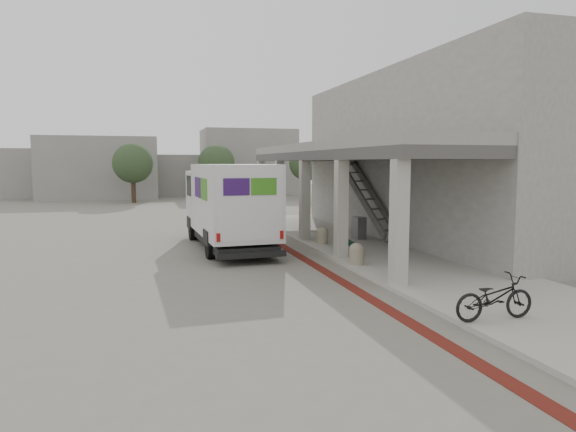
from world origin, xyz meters
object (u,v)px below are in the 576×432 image
object	(u,v)px
fedex_truck	(228,204)
bench	(347,244)
utility_cabinet	(359,228)
bicycle_black	(494,298)

from	to	relation	value
fedex_truck	bench	world-z (taller)	fedex_truck
fedex_truck	bench	size ratio (longest dim) A/B	4.32
utility_cabinet	bicycle_black	bearing A→B (deg)	-105.80
utility_cabinet	fedex_truck	bearing A→B (deg)	174.81
bench	bicycle_black	bearing A→B (deg)	-85.57
fedex_truck	bicycle_black	xyz separation A→B (m)	(3.59, -10.72, -1.11)
bench	bicycle_black	xyz separation A→B (m)	(-0.10, -7.96, 0.17)
bench	utility_cabinet	size ratio (longest dim) A/B	1.93
bicycle_black	bench	bearing A→B (deg)	-0.57
fedex_truck	bicycle_black	distance (m)	11.36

